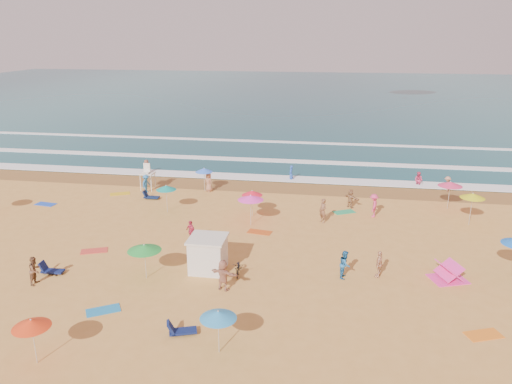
# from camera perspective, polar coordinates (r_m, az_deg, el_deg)

# --- Properties ---
(ground) EXTENTS (220.00, 220.00, 0.00)m
(ground) POSITION_cam_1_polar(r_m,az_deg,el_deg) (35.50, -5.63, -5.03)
(ground) COLOR gold
(ground) RESTS_ON ground
(ocean) EXTENTS (220.00, 140.00, 0.18)m
(ocean) POSITION_cam_1_polar(r_m,az_deg,el_deg) (116.72, 4.99, 10.96)
(ocean) COLOR #0C4756
(ocean) RESTS_ON ground
(wet_sand) EXTENTS (220.00, 220.00, 0.00)m
(wet_sand) POSITION_cam_1_polar(r_m,az_deg,el_deg) (46.97, -1.79, 0.80)
(wet_sand) COLOR olive
(wet_sand) RESTS_ON ground
(surf_foam) EXTENTS (200.00, 18.70, 0.05)m
(surf_foam) POSITION_cam_1_polar(r_m,az_deg,el_deg) (55.31, -0.06, 3.53)
(surf_foam) COLOR white
(surf_foam) RESTS_ON ground
(cabana) EXTENTS (2.00, 2.00, 2.00)m
(cabana) POSITION_cam_1_polar(r_m,az_deg,el_deg) (30.24, -5.50, -7.15)
(cabana) COLOR silver
(cabana) RESTS_ON ground
(cabana_roof) EXTENTS (2.20, 2.20, 0.12)m
(cabana_roof) POSITION_cam_1_polar(r_m,az_deg,el_deg) (29.81, -5.56, -5.31)
(cabana_roof) COLOR silver
(cabana_roof) RESTS_ON cabana
(bicycle) EXTENTS (0.76, 1.69, 0.86)m
(bicycle) POSITION_cam_1_polar(r_m,az_deg,el_deg) (29.83, -2.04, -8.66)
(bicycle) COLOR black
(bicycle) RESTS_ON ground
(lifeguard_stand) EXTENTS (1.20, 1.20, 2.10)m
(lifeguard_stand) POSITION_cam_1_polar(r_m,az_deg,el_deg) (46.34, -12.28, 1.51)
(lifeguard_stand) COLOR white
(lifeguard_stand) RESTS_ON ground
(beach_umbrellas) EXTENTS (61.90, 29.00, 0.77)m
(beach_umbrellas) POSITION_cam_1_polar(r_m,az_deg,el_deg) (32.68, -2.89, -3.07)
(beach_umbrellas) COLOR #E83366
(beach_umbrellas) RESTS_ON ground
(loungers) EXTENTS (56.78, 21.10, 0.34)m
(loungers) POSITION_cam_1_polar(r_m,az_deg,el_deg) (30.54, 0.81, -8.53)
(loungers) COLOR #0E1546
(loungers) RESTS_ON ground
(towels) EXTENTS (56.99, 25.79, 0.03)m
(towels) POSITION_cam_1_polar(r_m,az_deg,el_deg) (33.81, -8.29, -6.31)
(towels) COLOR red
(towels) RESTS_ON ground
(beachgoers) EXTENTS (39.97, 24.11, 2.11)m
(beachgoers) POSITION_cam_1_polar(r_m,az_deg,el_deg) (38.19, 0.02, -1.99)
(beachgoers) COLOR #A76B4D
(beachgoers) RESTS_ON ground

